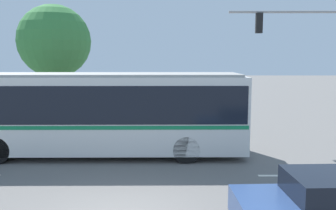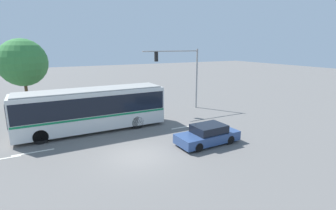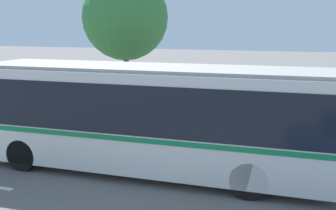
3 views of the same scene
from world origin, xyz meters
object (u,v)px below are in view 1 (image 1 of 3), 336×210
(traffic_light_pole, at_px, (325,50))
(city_bus, at_px, (104,109))
(sedan_foreground, at_px, (333,205))
(street_tree_left, at_px, (54,41))

(traffic_light_pole, bearing_deg, city_bus, 15.35)
(sedan_foreground, distance_m, street_tree_left, 18.88)
(sedan_foreground, bearing_deg, traffic_light_pole, -113.36)
(sedan_foreground, relative_size, street_tree_left, 0.62)
(city_bus, bearing_deg, traffic_light_pole, -165.59)
(city_bus, height_order, street_tree_left, street_tree_left)
(sedan_foreground, xyz_separation_m, street_tree_left, (-10.88, 14.84, 4.26))
(street_tree_left, bearing_deg, traffic_light_pole, -22.22)
(sedan_foreground, height_order, traffic_light_pole, traffic_light_pole)
(traffic_light_pole, relative_size, street_tree_left, 0.86)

